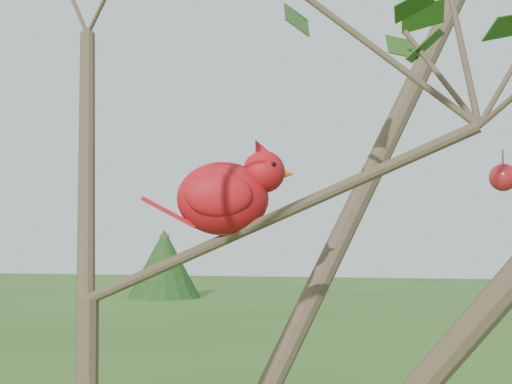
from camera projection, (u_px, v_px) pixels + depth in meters
crabapple_tree at (99, 186)px, 1.11m from camera, size 2.35×2.05×2.95m
cardinal at (228, 195)px, 1.18m from camera, size 0.23×0.14×0.16m
distant_trees at (503, 254)px, 24.58m from camera, size 38.75×10.28×3.67m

